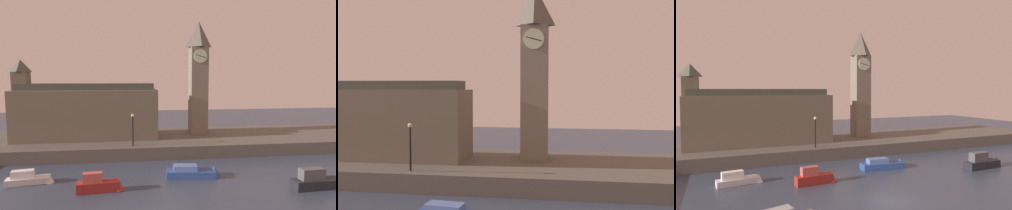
{
  "view_description": "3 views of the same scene",
  "coord_description": "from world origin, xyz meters",
  "views": [
    {
      "loc": [
        -1.13,
        -16.28,
        9.45
      ],
      "look_at": [
        2.99,
        15.92,
        6.07
      ],
      "focal_mm": 29.78,
      "sensor_mm": 36.0,
      "label": 1
    },
    {
      "loc": [
        10.65,
        -12.84,
        8.11
      ],
      "look_at": [
        6.33,
        15.21,
        6.66
      ],
      "focal_mm": 41.12,
      "sensor_mm": 36.0,
      "label": 2
    },
    {
      "loc": [
        -11.99,
        -19.63,
        8.45
      ],
      "look_at": [
        2.81,
        15.74,
        6.5
      ],
      "focal_mm": 32.77,
      "sensor_mm": 36.0,
      "label": 3
    }
  ],
  "objects": [
    {
      "name": "far_embankment",
      "position": [
        0.0,
        20.0,
        0.75
      ],
      "size": [
        70.0,
        12.0,
        1.5
      ],
      "primitive_type": "cube",
      "color": "#5B544C",
      "rests_on": "ground"
    },
    {
      "name": "clock_tower",
      "position": [
        7.95,
        21.61,
        9.46
      ],
      "size": [
        2.57,
        2.6,
        15.37
      ],
      "color": "slate",
      "rests_on": "far_embankment"
    },
    {
      "name": "parliament_hall",
      "position": [
        -7.2,
        20.1,
        4.93
      ],
      "size": [
        17.67,
        5.2,
        9.96
      ],
      "color": "#6B6051",
      "rests_on": "far_embankment"
    },
    {
      "name": "streetlamp",
      "position": [
        -1.15,
        15.15,
        3.83
      ],
      "size": [
        0.36,
        0.36,
        3.71
      ],
      "color": "black",
      "rests_on": "far_embankment"
    },
    {
      "name": "boat_ferry_white",
      "position": [
        -10.07,
        8.81,
        0.43
      ],
      "size": [
        4.19,
        1.58,
        1.36
      ],
      "color": "silver",
      "rests_on": "ground"
    },
    {
      "name": "boat_tour_blue",
      "position": [
        4.78,
        8.63,
        0.42
      ],
      "size": [
        5.38,
        1.98,
        1.37
      ],
      "color": "#2D4C93",
      "rests_on": "ground"
    },
    {
      "name": "boat_barge_dark",
      "position": [
        14.49,
        4.61,
        0.62
      ],
      "size": [
        4.87,
        1.38,
        1.85
      ],
      "color": "#232328",
      "rests_on": "ground"
    },
    {
      "name": "boat_dinghy_red",
      "position": [
        -3.85,
        6.31,
        0.58
      ],
      "size": [
        3.91,
        1.27,
        1.6
      ],
      "color": "maroon",
      "rests_on": "ground"
    }
  ]
}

